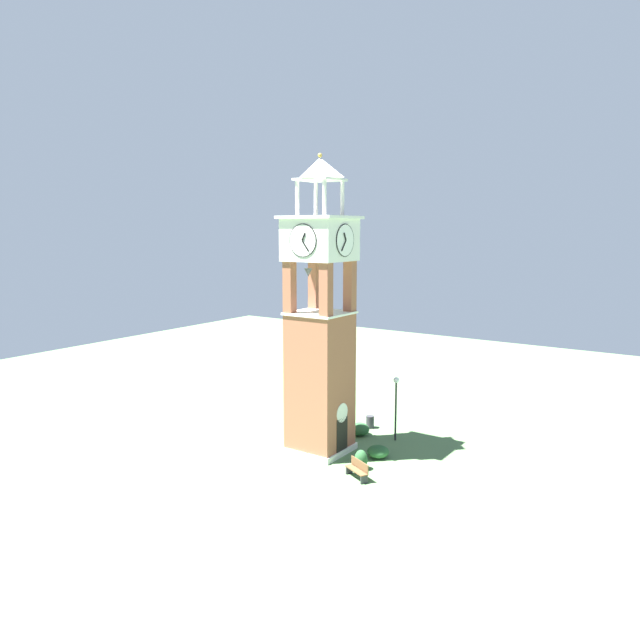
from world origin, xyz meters
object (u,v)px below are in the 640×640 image
at_px(lamp_post, 396,397).
at_px(trash_bin, 370,422).
at_px(clock_tower, 320,336).
at_px(park_bench, 358,469).

height_order(lamp_post, trash_bin, lamp_post).
xyz_separation_m(clock_tower, trash_bin, (5.24, -0.35, -6.37)).
bearing_deg(lamp_post, park_bench, -170.44).
bearing_deg(park_bench, trash_bin, 25.15).
bearing_deg(park_bench, lamp_post, 9.56).
xyz_separation_m(clock_tower, lamp_post, (4.08, -2.77, -4.04)).
relative_size(clock_tower, park_bench, 10.36).
xyz_separation_m(park_bench, trash_bin, (7.41, 3.48, -0.08)).
height_order(park_bench, lamp_post, lamp_post).
relative_size(clock_tower, trash_bin, 21.03).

